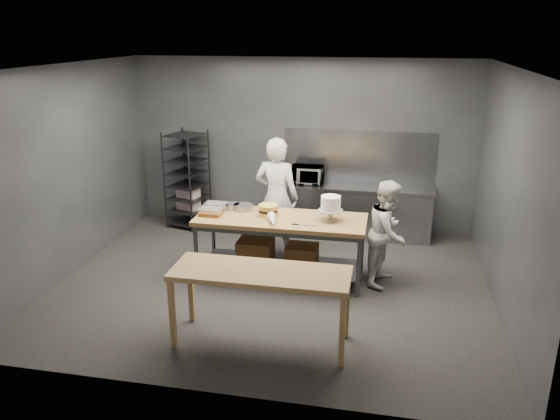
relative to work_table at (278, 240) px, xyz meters
name	(u,v)px	position (x,y,z in m)	size (l,w,h in m)	color
ground	(272,284)	(-0.04, -0.25, -0.57)	(6.00, 6.00, 0.00)	black
back_wall	(302,145)	(-0.04, 2.25, 0.93)	(6.00, 0.04, 3.00)	#4C4F54
work_table	(278,240)	(0.00, 0.00, 0.00)	(2.40, 0.90, 0.92)	brown
near_counter	(261,278)	(0.15, -1.74, 0.24)	(2.00, 0.70, 0.90)	olive
back_counter	(355,211)	(0.96, 1.93, -0.12)	(2.60, 0.60, 0.90)	slate
splashback_panel	(359,156)	(0.96, 2.23, 0.78)	(2.60, 0.02, 0.90)	slate
speed_rack	(187,180)	(-2.05, 1.85, 0.28)	(0.75, 0.79, 1.75)	black
chef_behind	(277,198)	(-0.20, 0.83, 0.38)	(0.69, 0.46, 1.90)	white
chef_right	(388,233)	(1.53, 0.15, 0.18)	(0.73, 0.57, 1.50)	silver
microwave	(307,175)	(0.11, 1.93, 0.48)	(0.54, 0.37, 0.30)	black
frosted_cake_stand	(331,205)	(0.73, 0.01, 0.58)	(0.34, 0.34, 0.36)	#ADA58B
layer_cake	(268,210)	(-0.16, 0.06, 0.43)	(0.27, 0.27, 0.16)	gold
cake_pans	(233,207)	(-0.74, 0.23, 0.39)	(0.60, 0.34, 0.07)	gray
piping_bag	(272,220)	(-0.02, -0.30, 0.41)	(0.12, 0.12, 0.38)	white
offset_spatula	(302,225)	(0.37, -0.25, 0.35)	(0.36, 0.02, 0.02)	slate
pastry_clamshells	(213,209)	(-0.97, 0.03, 0.40)	(0.31, 0.47, 0.11)	#9E5F1F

